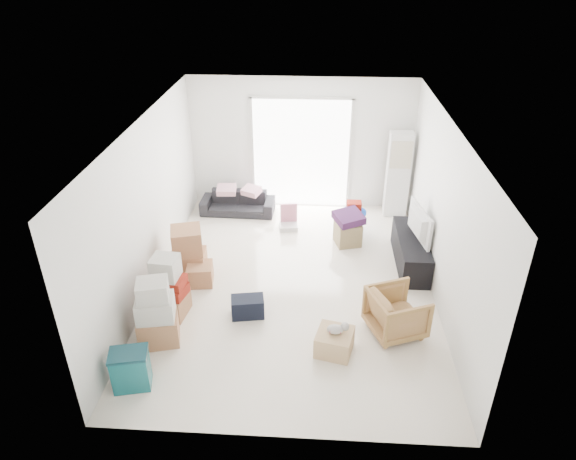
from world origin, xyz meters
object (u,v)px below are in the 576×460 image
(sofa, at_px, (238,200))
(storage_bins, at_px, (131,369))
(armchair, at_px, (397,311))
(ottoman, at_px, (348,233))
(kids_table, at_px, (354,211))
(wood_crate, at_px, (334,342))
(tv_console, at_px, (411,251))
(ac_tower, at_px, (398,175))
(television, at_px, (413,234))

(sofa, bearing_deg, storage_bins, -95.63)
(armchair, xyz_separation_m, ottoman, (-0.59, 2.46, -0.15))
(sofa, relative_size, ottoman, 3.46)
(kids_table, bearing_deg, wood_crate, -96.86)
(tv_console, bearing_deg, ottoman, 148.91)
(storage_bins, distance_m, ottoman, 4.68)
(storage_bins, height_order, ottoman, storage_bins)
(ac_tower, xyz_separation_m, armchair, (-0.42, -3.73, -0.50))
(ac_tower, xyz_separation_m, ottoman, (-1.01, -1.26, -0.66))
(sofa, distance_m, kids_table, 2.43)
(ac_tower, xyz_separation_m, wood_crate, (-1.30, -4.19, -0.72))
(sofa, height_order, kids_table, kids_table)
(tv_console, distance_m, sofa, 3.72)
(television, xyz_separation_m, kids_table, (-0.94, 1.12, -0.14))
(ac_tower, bearing_deg, armchair, -96.42)
(ac_tower, relative_size, wood_crate, 3.69)
(ac_tower, height_order, kids_table, ac_tower)
(ac_tower, relative_size, sofa, 1.17)
(ac_tower, height_order, armchair, ac_tower)
(armchair, bearing_deg, television, -35.91)
(television, bearing_deg, wood_crate, 138.81)
(wood_crate, bearing_deg, ottoman, 84.32)
(armchair, relative_size, kids_table, 1.19)
(television, bearing_deg, sofa, 51.22)
(tv_console, height_order, ottoman, tv_console)
(ac_tower, relative_size, storage_bins, 3.22)
(ottoman, bearing_deg, storage_bins, -127.40)
(tv_console, relative_size, ottoman, 3.64)
(television, bearing_deg, armchair, 154.92)
(armchair, relative_size, wood_crate, 1.56)
(kids_table, bearing_deg, storage_bins, -125.19)
(tv_console, distance_m, ottoman, 1.24)
(ottoman, height_order, kids_table, kids_table)
(television, distance_m, armchair, 1.90)
(tv_console, bearing_deg, wood_crate, -120.54)
(sofa, relative_size, kids_table, 2.40)
(ac_tower, bearing_deg, ottoman, -128.60)
(storage_bins, relative_size, wood_crate, 1.14)
(kids_table, bearing_deg, tv_console, -49.98)
(ac_tower, bearing_deg, storage_bins, -127.71)
(storage_bins, height_order, wood_crate, storage_bins)
(kids_table, bearing_deg, sofa, 164.86)
(ac_tower, height_order, storage_bins, ac_tower)
(tv_console, relative_size, storage_bins, 2.90)
(sofa, distance_m, armchair, 4.55)
(television, bearing_deg, storage_bins, 117.63)
(sofa, bearing_deg, wood_crate, -62.78)
(armchair, bearing_deg, wood_crate, 96.26)
(sofa, distance_m, wood_crate, 4.48)
(sofa, relative_size, storage_bins, 2.76)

